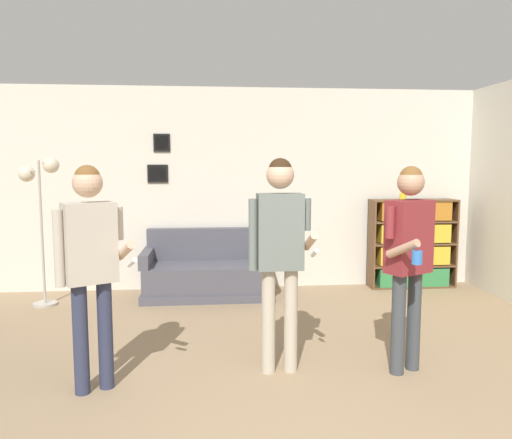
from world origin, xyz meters
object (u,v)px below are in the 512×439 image
object	(u,v)px
person_player_foreground_left	(90,254)
person_player_foreground_center	(280,242)
couch	(208,274)
floor_lamp	(40,194)
bookshelf	(412,244)
person_watcher_holding_cup	(409,247)
drinking_cup	(403,196)

from	to	relation	value
person_player_foreground_left	person_player_foreground_center	world-z (taller)	person_player_foreground_center
couch	floor_lamp	xyz separation A→B (m)	(-1.95, -0.28, 1.05)
floor_lamp	person_player_foreground_left	distance (m)	2.65
floor_lamp	person_player_foreground_center	bearing A→B (deg)	-40.57
floor_lamp	person_player_foreground_center	world-z (taller)	floor_lamp
couch	bookshelf	xyz separation A→B (m)	(2.80, 0.20, 0.32)
bookshelf	person_watcher_holding_cup	xyz separation A→B (m)	(-1.18, -2.74, 0.42)
bookshelf	person_player_foreground_left	xyz separation A→B (m)	(-3.63, -2.87, 0.43)
floor_lamp	person_watcher_holding_cup	xyz separation A→B (m)	(3.56, -2.26, -0.31)
bookshelf	person_player_foreground_left	world-z (taller)	person_player_foreground_left
couch	person_watcher_holding_cup	bearing A→B (deg)	-57.59
person_player_foreground_left	person_watcher_holding_cup	world-z (taller)	person_player_foreground_left
bookshelf	person_player_foreground_left	bearing A→B (deg)	-141.70
person_player_foreground_left	couch	bearing A→B (deg)	72.70
person_watcher_holding_cup	drinking_cup	distance (m)	2.94
couch	floor_lamp	bearing A→B (deg)	-171.86
person_watcher_holding_cup	bookshelf	bearing A→B (deg)	66.66
person_player_foreground_left	drinking_cup	size ratio (longest dim) A/B	18.37
drinking_cup	bookshelf	bearing A→B (deg)	-0.05
person_watcher_holding_cup	drinking_cup	xyz separation A→B (m)	(1.03, 2.74, 0.23)
bookshelf	floor_lamp	size ratio (longest dim) A/B	0.68
couch	floor_lamp	distance (m)	2.23
person_player_foreground_center	bookshelf	bearing A→B (deg)	50.21
floor_lamp	drinking_cup	xyz separation A→B (m)	(4.59, 0.48, -0.08)
person_player_foreground_left	person_player_foreground_center	bearing A→B (deg)	8.60
floor_lamp	person_watcher_holding_cup	bearing A→B (deg)	-32.47
floor_lamp	person_player_foreground_center	size ratio (longest dim) A/B	1.02
person_player_foreground_center	drinking_cup	distance (m)	3.36
floor_lamp	person_player_foreground_left	xyz separation A→B (m)	(1.12, -2.39, -0.30)
bookshelf	person_player_foreground_center	xyz separation A→B (m)	(-2.21, -2.65, 0.47)
drinking_cup	person_player_foreground_center	bearing A→B (deg)	-127.76
couch	drinking_cup	size ratio (longest dim) A/B	17.93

